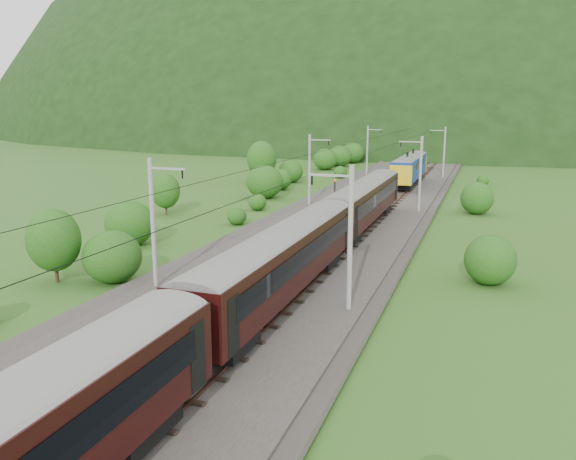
% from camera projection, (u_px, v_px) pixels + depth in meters
% --- Properties ---
extents(ground, '(600.00, 600.00, 0.00)m').
position_uv_depth(ground, '(247.00, 301.00, 33.31)').
color(ground, '#32581B').
rests_on(ground, ground).
extents(railbed, '(14.00, 220.00, 0.30)m').
position_uv_depth(railbed, '(300.00, 257.00, 42.48)').
color(railbed, '#38332D').
rests_on(railbed, ground).
extents(track_left, '(2.40, 220.00, 0.27)m').
position_uv_depth(track_left, '(270.00, 252.00, 43.22)').
color(track_left, brown).
rests_on(track_left, railbed).
extents(track_right, '(2.40, 220.00, 0.27)m').
position_uv_depth(track_right, '(330.00, 257.00, 41.64)').
color(track_right, brown).
rests_on(track_right, railbed).
extents(catenary_left, '(2.54, 192.28, 8.00)m').
position_uv_depth(catenary_left, '(310.00, 168.00, 63.80)').
color(catenary_left, gray).
rests_on(catenary_left, railbed).
extents(catenary_right, '(2.54, 192.28, 8.00)m').
position_uv_depth(catenary_right, '(420.00, 172.00, 59.78)').
color(catenary_right, gray).
rests_on(catenary_right, railbed).
extents(overhead_wires, '(4.83, 198.00, 0.03)m').
position_uv_depth(overhead_wires, '(300.00, 166.00, 40.99)').
color(overhead_wires, black).
rests_on(overhead_wires, ground).
extents(mountain_main, '(504.00, 360.00, 244.00)m').
position_uv_depth(mountain_main, '(463.00, 131.00, 272.52)').
color(mountain_main, black).
rests_on(mountain_main, ground).
extents(mountain_ridge, '(336.00, 280.00, 132.00)m').
position_uv_depth(mountain_ridge, '(265.00, 126.00, 348.73)').
color(mountain_ridge, black).
rests_on(mountain_ridge, ground).
extents(train, '(2.88, 138.18, 5.01)m').
position_uv_depth(train, '(181.00, 319.00, 21.23)').
color(train, black).
rests_on(train, ground).
extents(hazard_post_near, '(0.16, 0.16, 1.52)m').
position_uv_depth(hazard_post_near, '(354.00, 207.00, 58.98)').
color(hazard_post_near, red).
rests_on(hazard_post_near, railbed).
extents(hazard_post_far, '(0.14, 0.14, 1.28)m').
position_uv_depth(hazard_post_far, '(403.00, 174.00, 89.02)').
color(hazard_post_far, red).
rests_on(hazard_post_far, railbed).
extents(signal, '(0.26, 0.26, 2.34)m').
position_uv_depth(signal, '(335.00, 187.00, 68.89)').
color(signal, black).
rests_on(signal, railbed).
extents(vegetation_left, '(13.74, 149.81, 6.41)m').
position_uv_depth(vegetation_left, '(243.00, 187.00, 65.58)').
color(vegetation_left, '#214F15').
rests_on(vegetation_left, ground).
extents(vegetation_right, '(4.81, 98.36, 3.21)m').
position_uv_depth(vegetation_right, '(477.00, 303.00, 28.65)').
color(vegetation_right, '#214F15').
rests_on(vegetation_right, ground).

